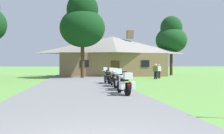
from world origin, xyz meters
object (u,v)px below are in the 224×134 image
at_px(motorcycle_green_second_in_row, 120,80).
at_px(motorcycle_black_farthest_in_row, 108,77).
at_px(tree_right_of_lodge, 171,37).
at_px(tree_by_lodge_front, 82,23).
at_px(bystander_olive_shirt_by_tree, 155,71).
at_px(bystander_gray_shirt_beside_signpost, 156,70).
at_px(motorcycle_silver_nearest_to_camera, 125,84).
at_px(motorcycle_orange_third_in_row, 114,78).
at_px(bystander_white_shirt_near_lodge, 159,70).

distance_m(motorcycle_green_second_in_row, motorcycle_black_farthest_in_row, 5.54).
relative_size(tree_right_of_lodge, tree_by_lodge_front, 0.89).
distance_m(motorcycle_black_farthest_in_row, bystander_olive_shirt_by_tree, 9.11).
distance_m(motorcycle_green_second_in_row, bystander_gray_shirt_beside_signpost, 17.09).
height_order(motorcycle_silver_nearest_to_camera, motorcycle_orange_third_in_row, same).
bearing_deg(bystander_white_shirt_near_lodge, motorcycle_green_second_in_row, 58.23).
relative_size(motorcycle_black_farthest_in_row, bystander_olive_shirt_by_tree, 1.25).
distance_m(motorcycle_green_second_in_row, bystander_olive_shirt_by_tree, 13.74).
xyz_separation_m(motorcycle_orange_third_in_row, motorcycle_black_farthest_in_row, (-0.13, 2.87, 0.00)).
bearing_deg(motorcycle_orange_third_in_row, motorcycle_black_farthest_in_row, 88.72).
relative_size(motorcycle_silver_nearest_to_camera, bystander_white_shirt_near_lodge, 1.25).
relative_size(motorcycle_silver_nearest_to_camera, motorcycle_green_second_in_row, 1.00).
height_order(bystander_gray_shirt_beside_signpost, bystander_olive_shirt_by_tree, same).
bearing_deg(bystander_gray_shirt_beside_signpost, motorcycle_orange_third_in_row, -95.93).
relative_size(motorcycle_green_second_in_row, bystander_gray_shirt_beside_signpost, 1.25).
height_order(motorcycle_silver_nearest_to_camera, bystander_olive_shirt_by_tree, bystander_olive_shirt_by_tree).
distance_m(motorcycle_silver_nearest_to_camera, motorcycle_black_farthest_in_row, 8.16).
distance_m(motorcycle_black_farthest_in_row, bystander_white_shirt_near_lodge, 10.77).
relative_size(motorcycle_silver_nearest_to_camera, motorcycle_black_farthest_in_row, 1.00).
height_order(bystander_white_shirt_near_lodge, bystander_gray_shirt_beside_signpost, same).
bearing_deg(bystander_gray_shirt_beside_signpost, motorcycle_green_second_in_row, -91.89).
relative_size(motorcycle_green_second_in_row, bystander_white_shirt_near_lodge, 1.25).
bearing_deg(bystander_white_shirt_near_lodge, motorcycle_orange_third_in_row, 53.31).
bearing_deg(bystander_white_shirt_near_lodge, tree_right_of_lodge, -123.18).
distance_m(motorcycle_orange_third_in_row, bystander_olive_shirt_by_tree, 11.36).
bearing_deg(motorcycle_green_second_in_row, bystander_white_shirt_near_lodge, 56.13).
bearing_deg(tree_by_lodge_front, tree_right_of_lodge, 27.92).
xyz_separation_m(motorcycle_green_second_in_row, bystander_olive_shirt_by_tree, (5.95, 12.38, 0.31)).
relative_size(motorcycle_orange_third_in_row, motorcycle_black_farthest_in_row, 1.00).
bearing_deg(bystander_white_shirt_near_lodge, motorcycle_silver_nearest_to_camera, 61.47).
bearing_deg(bystander_olive_shirt_by_tree, motorcycle_black_farthest_in_row, -98.11).
distance_m(motorcycle_green_second_in_row, tree_by_lodge_front, 17.06).
distance_m(bystander_white_shirt_near_lodge, bystander_olive_shirt_by_tree, 1.69).
bearing_deg(motorcycle_silver_nearest_to_camera, bystander_olive_shirt_by_tree, 60.99).
distance_m(motorcycle_orange_third_in_row, bystander_gray_shirt_beside_signpost, 14.66).
relative_size(bystander_olive_shirt_by_tree, tree_by_lodge_front, 0.17).
xyz_separation_m(motorcycle_silver_nearest_to_camera, tree_right_of_lodge, (11.77, 25.65, 5.23)).
xyz_separation_m(bystander_gray_shirt_beside_signpost, tree_by_lodge_front, (-8.86, 0.32, 5.60)).
bearing_deg(motorcycle_silver_nearest_to_camera, tree_by_lodge_front, 88.42).
relative_size(motorcycle_black_farthest_in_row, bystander_gray_shirt_beside_signpost, 1.25).
xyz_separation_m(bystander_white_shirt_near_lodge, bystander_olive_shirt_by_tree, (-0.85, -1.46, 0.00)).
relative_size(motorcycle_orange_third_in_row, bystander_gray_shirt_beside_signpost, 1.25).
bearing_deg(bystander_olive_shirt_by_tree, bystander_gray_shirt_beside_signpost, 105.13).
height_order(motorcycle_orange_third_in_row, bystander_gray_shirt_beside_signpost, bystander_gray_shirt_beside_signpost).
height_order(motorcycle_orange_third_in_row, motorcycle_black_farthest_in_row, same).
xyz_separation_m(motorcycle_black_farthest_in_row, bystander_gray_shirt_beside_signpost, (7.07, 10.04, 0.32)).
relative_size(bystander_white_shirt_near_lodge, bystander_gray_shirt_beside_signpost, 1.00).
bearing_deg(bystander_white_shirt_near_lodge, bystander_olive_shirt_by_tree, 54.14).
bearing_deg(motorcycle_black_farthest_in_row, motorcycle_silver_nearest_to_camera, -95.44).
height_order(tree_right_of_lodge, tree_by_lodge_front, tree_by_lodge_front).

